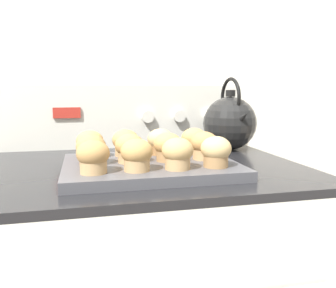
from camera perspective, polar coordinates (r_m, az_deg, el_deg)
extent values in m
cube|color=silver|center=(1.21, -7.54, 12.87)|extent=(8.00, 0.05, 2.40)
cube|color=black|center=(0.90, -4.97, -3.76)|extent=(0.80, 0.62, 0.02)
cube|color=silver|center=(1.16, -7.10, 4.45)|extent=(0.78, 0.05, 0.20)
cube|color=#B72D23|center=(1.12, -15.92, 4.85)|extent=(0.08, 0.01, 0.03)
cylinder|color=silver|center=(1.13, -3.28, 4.40)|extent=(0.04, 0.02, 0.04)
cylinder|color=silver|center=(1.16, 1.82, 4.50)|extent=(0.04, 0.02, 0.04)
cylinder|color=silver|center=(1.19, 6.69, 4.56)|extent=(0.04, 0.02, 0.04)
cube|color=#4C4C51|center=(0.81, -2.92, -3.63)|extent=(0.38, 0.30, 0.02)
cylinder|color=tan|center=(0.71, -11.87, -3.40)|extent=(0.05, 0.05, 0.03)
ellipsoid|color=#B2844C|center=(0.71, -11.93, -1.47)|extent=(0.07, 0.07, 0.05)
cylinder|color=tan|center=(0.72, -5.02, -3.12)|extent=(0.05, 0.05, 0.03)
ellipsoid|color=tan|center=(0.71, -5.05, -1.21)|extent=(0.07, 0.07, 0.05)
cylinder|color=tan|center=(0.73, 1.54, -2.88)|extent=(0.05, 0.05, 0.03)
ellipsoid|color=tan|center=(0.73, 1.55, -1.00)|extent=(0.07, 0.07, 0.05)
cylinder|color=#A37A4C|center=(0.76, 7.67, -2.51)|extent=(0.05, 0.05, 0.03)
ellipsoid|color=tan|center=(0.76, 7.71, -0.70)|extent=(0.07, 0.07, 0.05)
cylinder|color=olive|center=(0.79, -12.18, -2.15)|extent=(0.05, 0.05, 0.03)
ellipsoid|color=#B2844C|center=(0.79, -12.24, -0.42)|extent=(0.07, 0.07, 0.05)
cylinder|color=tan|center=(0.80, -6.17, -1.90)|extent=(0.05, 0.05, 0.03)
ellipsoid|color=tan|center=(0.80, -6.20, -0.18)|extent=(0.07, 0.07, 0.05)
cylinder|color=#A37A4C|center=(0.82, -0.03, -1.67)|extent=(0.05, 0.05, 0.03)
ellipsoid|color=tan|center=(0.81, -0.03, 0.02)|extent=(0.07, 0.07, 0.05)
cylinder|color=tan|center=(0.84, 5.79, -1.41)|extent=(0.05, 0.05, 0.03)
ellipsoid|color=#B2844C|center=(0.84, 5.82, 0.23)|extent=(0.07, 0.07, 0.05)
cylinder|color=olive|center=(0.88, -12.37, -1.13)|extent=(0.05, 0.05, 0.03)
ellipsoid|color=tan|center=(0.87, -12.42, 0.44)|extent=(0.07, 0.07, 0.05)
cylinder|color=tan|center=(0.89, -6.81, -0.90)|extent=(0.05, 0.05, 0.03)
ellipsoid|color=tan|center=(0.88, -6.84, 0.66)|extent=(0.07, 0.07, 0.05)
cylinder|color=olive|center=(0.90, -1.24, -0.71)|extent=(0.05, 0.05, 0.03)
ellipsoid|color=tan|center=(0.89, -1.24, 0.83)|extent=(0.07, 0.07, 0.05)
cylinder|color=olive|center=(0.92, 4.17, -0.53)|extent=(0.05, 0.05, 0.03)
ellipsoid|color=tan|center=(0.91, 4.19, 0.98)|extent=(0.07, 0.07, 0.05)
sphere|color=black|center=(1.11, 9.86, 3.28)|extent=(0.16, 0.16, 0.16)
cylinder|color=black|center=(1.11, 9.99, 8.01)|extent=(0.03, 0.03, 0.02)
cone|color=black|center=(1.04, 11.70, 4.00)|extent=(0.04, 0.09, 0.07)
torus|color=black|center=(1.11, 9.97, 7.28)|extent=(0.02, 0.13, 0.12)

